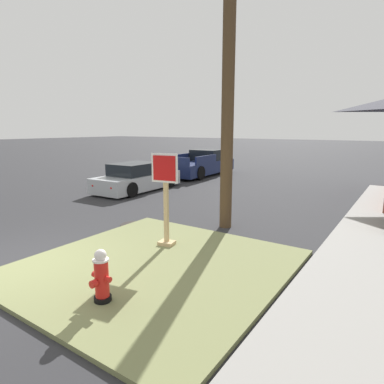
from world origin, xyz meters
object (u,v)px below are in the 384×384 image
(stop_sign, at_px, (166,203))
(parked_sedan_silver, at_px, (137,178))
(fire_hydrant, at_px, (101,277))
(pickup_truck_navy, at_px, (201,165))
(utility_pole, at_px, (229,59))
(manhole_cover, at_px, (133,225))

(stop_sign, height_order, parked_sedan_silver, stop_sign)
(fire_hydrant, height_order, pickup_truck_navy, pickup_truck_navy)
(fire_hydrant, relative_size, pickup_truck_navy, 0.16)
(pickup_truck_navy, xyz_separation_m, utility_pole, (6.18, -8.44, 3.90))
(manhole_cover, xyz_separation_m, utility_pole, (2.32, 1.36, 4.51))
(stop_sign, relative_size, manhole_cover, 3.05)
(parked_sedan_silver, xyz_separation_m, pickup_truck_navy, (-0.22, 5.75, 0.08))
(fire_hydrant, distance_m, pickup_truck_navy, 14.81)
(stop_sign, relative_size, parked_sedan_silver, 0.49)
(fire_hydrant, height_order, parked_sedan_silver, parked_sedan_silver)
(stop_sign, height_order, pickup_truck_navy, stop_sign)
(parked_sedan_silver, distance_m, pickup_truck_navy, 5.76)
(manhole_cover, relative_size, parked_sedan_silver, 0.16)
(stop_sign, bearing_deg, pickup_truck_navy, 118.58)
(fire_hydrant, distance_m, stop_sign, 2.73)
(manhole_cover, bearing_deg, utility_pole, 30.33)
(manhole_cover, bearing_deg, pickup_truck_navy, 111.49)
(parked_sedan_silver, relative_size, pickup_truck_navy, 0.81)
(manhole_cover, relative_size, utility_pole, 0.08)
(manhole_cover, bearing_deg, fire_hydrant, -51.97)
(manhole_cover, bearing_deg, stop_sign, -24.91)
(stop_sign, height_order, manhole_cover, stop_sign)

